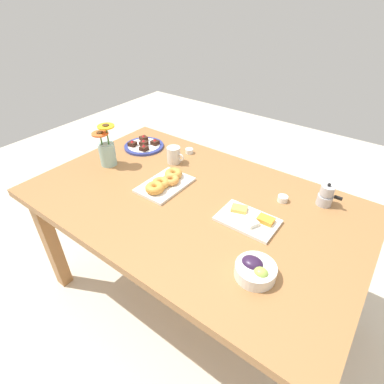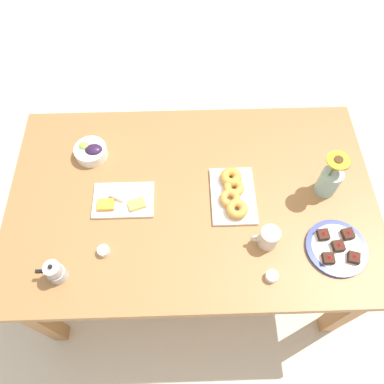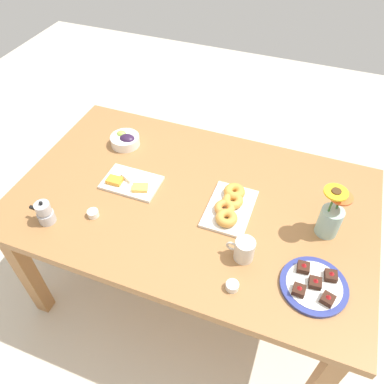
{
  "view_description": "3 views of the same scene",
  "coord_description": "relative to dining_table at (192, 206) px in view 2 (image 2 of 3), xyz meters",
  "views": [
    {
      "loc": [
        0.7,
        -0.94,
        1.61
      ],
      "look_at": [
        0.0,
        0.0,
        0.78
      ],
      "focal_mm": 28.0,
      "sensor_mm": 36.0,
      "label": 1
    },
    {
      "loc": [
        0.02,
        0.8,
        2.16
      ],
      "look_at": [
        0.0,
        0.0,
        0.78
      ],
      "focal_mm": 35.0,
      "sensor_mm": 36.0,
      "label": 2
    },
    {
      "loc": [
        -0.4,
        1.07,
        1.97
      ],
      "look_at": [
        0.0,
        0.0,
        0.78
      ],
      "focal_mm": 35.0,
      "sensor_mm": 36.0,
      "label": 3
    }
  ],
  "objects": [
    {
      "name": "jam_cup_berry",
      "position": [
        -0.3,
        0.37,
        0.1
      ],
      "size": [
        0.05,
        0.05,
        0.03
      ],
      "color": "white",
      "rests_on": "dining_table"
    },
    {
      "name": "cheese_platter",
      "position": [
        0.3,
        0.02,
        0.1
      ],
      "size": [
        0.26,
        0.17,
        0.03
      ],
      "color": "white",
      "rests_on": "dining_table"
    },
    {
      "name": "jam_cup_honey",
      "position": [
        0.36,
        0.24,
        0.1
      ],
      "size": [
        0.05,
        0.05,
        0.03
      ],
      "color": "white",
      "rests_on": "dining_table"
    },
    {
      "name": "moka_pot",
      "position": [
        0.53,
        0.34,
        0.13
      ],
      "size": [
        0.11,
        0.07,
        0.12
      ],
      "color": "#B7B7BC",
      "rests_on": "dining_table"
    },
    {
      "name": "ground_plane",
      "position": [
        0.0,
        0.0,
        -0.65
      ],
      "size": [
        6.0,
        6.0,
        0.0
      ],
      "primitive_type": "plane",
      "color": "beige"
    },
    {
      "name": "coffee_mug",
      "position": [
        -0.3,
        0.22,
        0.13
      ],
      "size": [
        0.11,
        0.08,
        0.1
      ],
      "color": "beige",
      "rests_on": "dining_table"
    },
    {
      "name": "flower_vase",
      "position": [
        -0.58,
        -0.02,
        0.17
      ],
      "size": [
        0.12,
        0.12,
        0.24
      ],
      "color": "#99C1B7",
      "rests_on": "dining_table"
    },
    {
      "name": "dining_table",
      "position": [
        0.0,
        0.0,
        0.0
      ],
      "size": [
        1.6,
        1.0,
        0.74
      ],
      "color": "#9E6B3D",
      "rests_on": "ground_plane"
    },
    {
      "name": "croissant_platter",
      "position": [
        -0.18,
        0.0,
        0.11
      ],
      "size": [
        0.19,
        0.28,
        0.05
      ],
      "color": "white",
      "rests_on": "dining_table"
    },
    {
      "name": "grape_bowl",
      "position": [
        0.46,
        -0.24,
        0.12
      ],
      "size": [
        0.15,
        0.15,
        0.07
      ],
      "color": "white",
      "rests_on": "dining_table"
    },
    {
      "name": "dessert_plate",
      "position": [
        -0.57,
        0.26,
        0.1
      ],
      "size": [
        0.25,
        0.25,
        0.05
      ],
      "color": "navy",
      "rests_on": "dining_table"
    }
  ]
}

